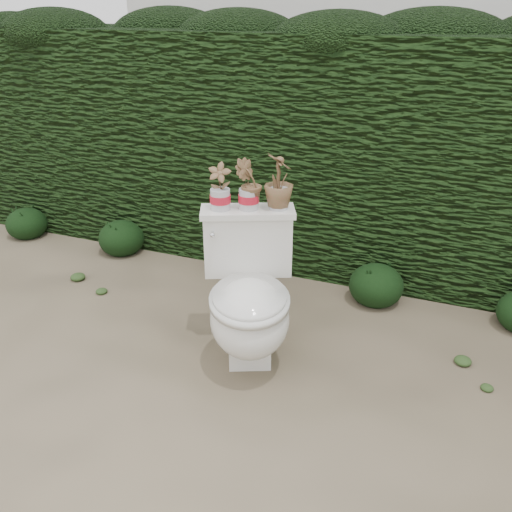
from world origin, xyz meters
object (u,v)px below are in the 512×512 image
at_px(toilet, 249,301).
at_px(potted_plant_left, 220,188).
at_px(potted_plant_center, 249,186).
at_px(potted_plant_right, 279,183).

bearing_deg(toilet, potted_plant_left, 120.82).
xyz_separation_m(toilet, potted_plant_left, (-0.23, 0.16, 0.54)).
bearing_deg(potted_plant_left, toilet, -46.88).
height_order(potted_plant_center, potted_plant_right, potted_plant_right).
xyz_separation_m(toilet, potted_plant_right, (0.05, 0.29, 0.56)).
relative_size(potted_plant_left, potted_plant_right, 0.83).
bearing_deg(potted_plant_center, toilet, 83.38).
xyz_separation_m(toilet, potted_plant_center, (-0.09, 0.22, 0.55)).
distance_m(potted_plant_left, potted_plant_center, 0.15).
distance_m(potted_plant_center, potted_plant_right, 0.16).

